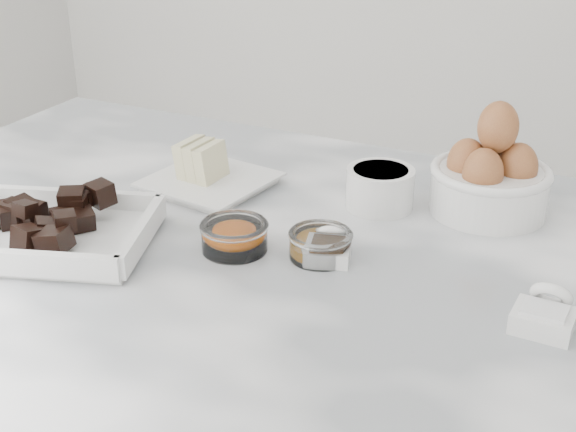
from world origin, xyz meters
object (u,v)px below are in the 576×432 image
object	(u,v)px
sugar_ramekin	(380,186)
salt_spoon	(545,314)
egg_bowl	(491,177)
vanilla_spoon	(329,249)
butter_plate	(208,174)
honey_bowl	(320,244)
chocolate_dish	(49,225)
zest_bowl	(234,235)

from	to	relation	value
sugar_ramekin	salt_spoon	distance (m)	0.31
egg_bowl	vanilla_spoon	world-z (taller)	egg_bowl
butter_plate	vanilla_spoon	xyz separation A→B (m)	(0.23, -0.12, -0.01)
honey_bowl	vanilla_spoon	size ratio (longest dim) A/B	1.07
butter_plate	vanilla_spoon	world-z (taller)	butter_plate
egg_bowl	honey_bowl	distance (m)	0.26
egg_bowl	salt_spoon	size ratio (longest dim) A/B	2.13
chocolate_dish	salt_spoon	xyz separation A→B (m)	(0.56, 0.08, -0.01)
butter_plate	vanilla_spoon	bearing A→B (deg)	-26.91
salt_spoon	butter_plate	bearing A→B (deg)	162.17
egg_bowl	vanilla_spoon	xyz separation A→B (m)	(-0.13, -0.21, -0.04)
chocolate_dish	salt_spoon	distance (m)	0.56
egg_bowl	salt_spoon	distance (m)	0.27
salt_spoon	chocolate_dish	bearing A→B (deg)	-172.30
chocolate_dish	egg_bowl	bearing A→B (deg)	35.89
butter_plate	salt_spoon	bearing A→B (deg)	-17.83
chocolate_dish	vanilla_spoon	distance (m)	0.33
chocolate_dish	egg_bowl	xyz separation A→B (m)	(0.44, 0.32, 0.02)
honey_bowl	vanilla_spoon	distance (m)	0.01
chocolate_dish	honey_bowl	bearing A→B (deg)	20.24
sugar_ramekin	vanilla_spoon	world-z (taller)	sugar_ramekin
honey_bowl	vanilla_spoon	xyz separation A→B (m)	(0.01, 0.00, -0.00)
sugar_ramekin	vanilla_spoon	size ratio (longest dim) A/B	1.26
butter_plate	egg_bowl	xyz separation A→B (m)	(0.36, 0.09, 0.03)
zest_bowl	vanilla_spoon	world-z (taller)	vanilla_spoon
chocolate_dish	honey_bowl	xyz separation A→B (m)	(0.30, 0.11, -0.01)
sugar_ramekin	honey_bowl	distance (m)	0.16
chocolate_dish	egg_bowl	distance (m)	0.55
zest_bowl	vanilla_spoon	distance (m)	0.11
zest_bowl	vanilla_spoon	size ratio (longest dim) A/B	1.16
zest_bowl	salt_spoon	distance (m)	0.36
chocolate_dish	zest_bowl	bearing A→B (deg)	22.40
sugar_ramekin	vanilla_spoon	distance (m)	0.16
sugar_ramekin	zest_bowl	bearing A→B (deg)	-120.15
chocolate_dish	vanilla_spoon	xyz separation A→B (m)	(0.31, 0.11, -0.01)
zest_bowl	butter_plate	bearing A→B (deg)	130.45
sugar_ramekin	egg_bowl	bearing A→B (deg)	20.13
chocolate_dish	sugar_ramekin	xyz separation A→B (m)	(0.31, 0.27, 0.00)
butter_plate	sugar_ramekin	world-z (taller)	butter_plate
chocolate_dish	butter_plate	bearing A→B (deg)	71.24
sugar_ramekin	salt_spoon	world-z (taller)	sugar_ramekin
honey_bowl	zest_bowl	world-z (taller)	zest_bowl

